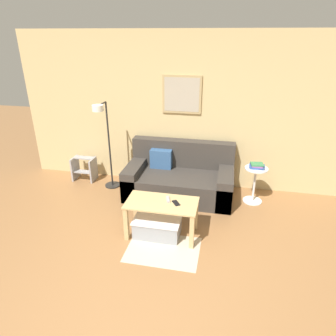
{
  "coord_description": "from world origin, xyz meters",
  "views": [
    {
      "loc": [
        0.79,
        -1.75,
        2.48
      ],
      "look_at": [
        0.06,
        1.79,
        0.85
      ],
      "focal_mm": 32.0,
      "sensor_mm": 36.0,
      "label": 1
    }
  ],
  "objects_px": {
    "floor_lamp": "(105,138)",
    "side_table": "(255,182)",
    "couch": "(179,178)",
    "remote_control": "(168,199)",
    "book_stack": "(257,166)",
    "cell_phone": "(176,203)",
    "step_stool": "(84,168)",
    "coffee_table": "(162,209)",
    "storage_bin": "(157,227)"
  },
  "relations": [
    {
      "from": "floor_lamp",
      "to": "side_table",
      "type": "distance_m",
      "value": 2.48
    },
    {
      "from": "side_table",
      "to": "couch",
      "type": "bearing_deg",
      "value": 179.29
    },
    {
      "from": "remote_control",
      "to": "couch",
      "type": "bearing_deg",
      "value": 75.27
    },
    {
      "from": "book_stack",
      "to": "remote_control",
      "type": "height_order",
      "value": "book_stack"
    },
    {
      "from": "side_table",
      "to": "remote_control",
      "type": "height_order",
      "value": "side_table"
    },
    {
      "from": "cell_phone",
      "to": "step_stool",
      "type": "bearing_deg",
      "value": 112.05
    },
    {
      "from": "cell_phone",
      "to": "coffee_table",
      "type": "bearing_deg",
      "value": 150.19
    },
    {
      "from": "storage_bin",
      "to": "step_stool",
      "type": "bearing_deg",
      "value": 141.37
    },
    {
      "from": "couch",
      "to": "remote_control",
      "type": "xyz_separation_m",
      "value": [
        0.03,
        -1.08,
        0.22
      ]
    },
    {
      "from": "side_table",
      "to": "cell_phone",
      "type": "distance_m",
      "value": 1.55
    },
    {
      "from": "cell_phone",
      "to": "storage_bin",
      "type": "bearing_deg",
      "value": 156.98
    },
    {
      "from": "side_table",
      "to": "coffee_table",
      "type": "bearing_deg",
      "value": -137.41
    },
    {
      "from": "floor_lamp",
      "to": "cell_phone",
      "type": "height_order",
      "value": "floor_lamp"
    },
    {
      "from": "storage_bin",
      "to": "cell_phone",
      "type": "height_order",
      "value": "cell_phone"
    },
    {
      "from": "couch",
      "to": "book_stack",
      "type": "distance_m",
      "value": 1.25
    },
    {
      "from": "remote_control",
      "to": "step_stool",
      "type": "relative_size",
      "value": 0.36
    },
    {
      "from": "side_table",
      "to": "book_stack",
      "type": "height_order",
      "value": "book_stack"
    },
    {
      "from": "floor_lamp",
      "to": "book_stack",
      "type": "relative_size",
      "value": 6.14
    },
    {
      "from": "coffee_table",
      "to": "step_stool",
      "type": "relative_size",
      "value": 2.2
    },
    {
      "from": "storage_bin",
      "to": "book_stack",
      "type": "relative_size",
      "value": 2.53
    },
    {
      "from": "coffee_table",
      "to": "step_stool",
      "type": "distance_m",
      "value": 2.21
    },
    {
      "from": "side_table",
      "to": "cell_phone",
      "type": "bearing_deg",
      "value": -133.11
    },
    {
      "from": "coffee_table",
      "to": "storage_bin",
      "type": "bearing_deg",
      "value": -149.23
    },
    {
      "from": "coffee_table",
      "to": "book_stack",
      "type": "distance_m",
      "value": 1.71
    },
    {
      "from": "remote_control",
      "to": "book_stack",
      "type": "bearing_deg",
      "value": 26.25
    },
    {
      "from": "cell_phone",
      "to": "step_stool",
      "type": "relative_size",
      "value": 0.33
    },
    {
      "from": "storage_bin",
      "to": "remote_control",
      "type": "xyz_separation_m",
      "value": [
        0.12,
        0.11,
        0.38
      ]
    },
    {
      "from": "book_stack",
      "to": "remote_control",
      "type": "bearing_deg",
      "value": -137.56
    },
    {
      "from": "floor_lamp",
      "to": "cell_phone",
      "type": "bearing_deg",
      "value": -37.04
    },
    {
      "from": "couch",
      "to": "floor_lamp",
      "type": "distance_m",
      "value": 1.38
    },
    {
      "from": "floor_lamp",
      "to": "remote_control",
      "type": "height_order",
      "value": "floor_lamp"
    },
    {
      "from": "coffee_table",
      "to": "step_stool",
      "type": "xyz_separation_m",
      "value": [
        -1.76,
        1.33,
        -0.16
      ]
    },
    {
      "from": "floor_lamp",
      "to": "cell_phone",
      "type": "distance_m",
      "value": 1.76
    },
    {
      "from": "coffee_table",
      "to": "cell_phone",
      "type": "bearing_deg",
      "value": 4.04
    },
    {
      "from": "floor_lamp",
      "to": "coffee_table",
      "type": "bearing_deg",
      "value": -41.51
    },
    {
      "from": "couch",
      "to": "step_stool",
      "type": "relative_size",
      "value": 4.1
    },
    {
      "from": "coffee_table",
      "to": "floor_lamp",
      "type": "relative_size",
      "value": 0.62
    },
    {
      "from": "coffee_table",
      "to": "storage_bin",
      "type": "relative_size",
      "value": 1.5
    },
    {
      "from": "storage_bin",
      "to": "coffee_table",
      "type": "bearing_deg",
      "value": 30.77
    },
    {
      "from": "floor_lamp",
      "to": "couch",
      "type": "bearing_deg",
      "value": 5.55
    },
    {
      "from": "side_table",
      "to": "cell_phone",
      "type": "xyz_separation_m",
      "value": [
        -1.05,
        -1.13,
        0.14
      ]
    },
    {
      "from": "couch",
      "to": "cell_phone",
      "type": "bearing_deg",
      "value": -82.71
    },
    {
      "from": "storage_bin",
      "to": "cell_phone",
      "type": "bearing_deg",
      "value": 10.83
    },
    {
      "from": "step_stool",
      "to": "storage_bin",
      "type": "bearing_deg",
      "value": -38.63
    },
    {
      "from": "couch",
      "to": "floor_lamp",
      "type": "height_order",
      "value": "floor_lamp"
    },
    {
      "from": "floor_lamp",
      "to": "book_stack",
      "type": "bearing_deg",
      "value": 2.67
    },
    {
      "from": "couch",
      "to": "storage_bin",
      "type": "bearing_deg",
      "value": -94.53
    },
    {
      "from": "cell_phone",
      "to": "side_table",
      "type": "bearing_deg",
      "value": 13.04
    },
    {
      "from": "step_stool",
      "to": "couch",
      "type": "bearing_deg",
      "value": -5.59
    },
    {
      "from": "couch",
      "to": "side_table",
      "type": "height_order",
      "value": "couch"
    }
  ]
}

